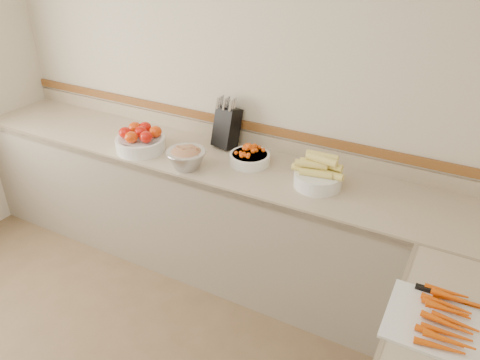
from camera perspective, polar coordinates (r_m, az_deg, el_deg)
The scene contains 8 objects.
back_wall at distance 3.28m, azimuth 0.03°, elevation 11.00°, with size 4.00×4.00×0.00m, color beige.
counter_back at distance 3.40m, azimuth -2.58°, elevation -4.24°, with size 4.00×0.65×1.08m.
knife_block at distance 3.31m, azimuth -1.63°, elevation 6.57°, with size 0.19×0.21×0.37m.
tomato_bowl at distance 3.35m, azimuth -12.05°, elevation 4.76°, with size 0.35×0.35×0.17m.
cherry_tomato_bowl at distance 3.10m, azimuth 1.18°, elevation 2.87°, with size 0.27×0.27×0.15m.
corn_bowl at distance 2.86m, azimuth 9.50°, elevation 0.63°, with size 0.32×0.29×0.22m.
rhubarb_bowl at distance 3.05m, azimuth -6.56°, elevation 2.78°, with size 0.26×0.26×0.15m.
cutting_board at distance 2.13m, azimuth 23.92°, elevation -15.53°, with size 0.47×0.38×0.07m.
Camera 1 is at (1.48, -0.73, 2.34)m, focal length 35.00 mm.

